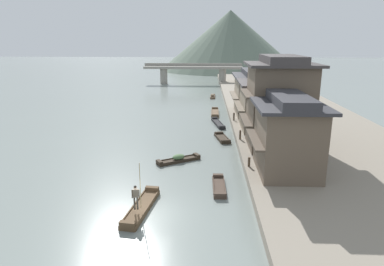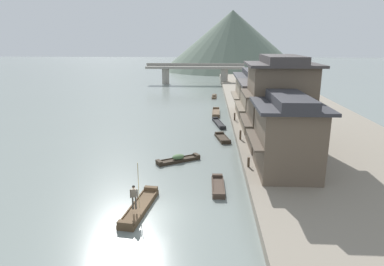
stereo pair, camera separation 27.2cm
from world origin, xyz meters
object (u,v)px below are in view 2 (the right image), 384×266
at_px(house_waterfront_tall, 263,103).
at_px(boatman_person, 134,194).
at_px(boat_foreground_poled, 140,208).
at_px(house_waterfront_second, 279,103).
at_px(mooring_post_dock_mid, 240,135).
at_px(boat_midriver_upstream, 218,187).
at_px(boat_moored_far, 223,138).
at_px(boat_midriver_drifting, 214,96).
at_px(mooring_post_dock_near, 249,162).
at_px(mooring_post_dock_far, 235,117).
at_px(house_waterfront_nearest, 287,135).
at_px(boat_moored_third, 216,113).
at_px(boat_moored_nearest, 178,159).
at_px(stone_bridge, 195,71).
at_px(boat_moored_second, 219,124).
at_px(house_waterfront_narrow, 254,93).

bearing_deg(house_waterfront_tall, boatman_person, -117.77).
relative_size(boat_foreground_poled, house_waterfront_second, 0.62).
bearing_deg(mooring_post_dock_mid, boat_midriver_upstream, -103.12).
xyz_separation_m(boatman_person, boat_moored_far, (6.10, 17.66, -1.42)).
bearing_deg(boat_foreground_poled, boat_midriver_drifting, 83.29).
height_order(mooring_post_dock_near, mooring_post_dock_far, mooring_post_dock_far).
bearing_deg(boatman_person, house_waterfront_tall, 62.23).
bearing_deg(house_waterfront_nearest, boat_foreground_poled, -151.70).
bearing_deg(boat_moored_third, boat_moored_nearest, -100.18).
distance_m(boat_moored_far, house_waterfront_second, 8.30).
bearing_deg(house_waterfront_tall, stone_bridge, 102.11).
xyz_separation_m(boat_moored_second, mooring_post_dock_near, (2.02, -17.10, 0.93)).
bearing_deg(house_waterfront_second, boat_foreground_poled, -131.94).
bearing_deg(boat_moored_nearest, stone_bridge, 91.00).
relative_size(boat_foreground_poled, boat_midriver_upstream, 1.43).
xyz_separation_m(boatman_person, boat_moored_second, (5.85, 24.59, -1.42)).
height_order(boat_moored_far, house_waterfront_tall, house_waterfront_tall).
xyz_separation_m(boat_foreground_poled, boatman_person, (-0.11, -0.89, 1.39)).
xyz_separation_m(boat_moored_third, boat_midriver_upstream, (-0.26, -26.75, -0.02)).
height_order(boatman_person, mooring_post_dock_far, boatman_person).
height_order(boat_moored_third, boat_moored_far, boat_moored_third).
distance_m(boatman_person, boat_moored_far, 18.74).
bearing_deg(house_waterfront_tall, mooring_post_dock_near, -102.75).
height_order(boat_foreground_poled, mooring_post_dock_mid, mooring_post_dock_mid).
height_order(house_waterfront_narrow, mooring_post_dock_mid, house_waterfront_narrow).
height_order(house_waterfront_second, house_waterfront_narrow, house_waterfront_second).
bearing_deg(boat_moored_second, house_waterfront_nearest, -75.16).
distance_m(mooring_post_dock_mid, mooring_post_dock_far, 8.81).
height_order(house_waterfront_nearest, mooring_post_dock_mid, house_waterfront_nearest).
bearing_deg(boat_moored_second, mooring_post_dock_mid, -77.48).
height_order(boat_moored_second, boat_midriver_upstream, boat_moored_second).
height_order(boatman_person, mooring_post_dock_mid, boatman_person).
bearing_deg(boat_foreground_poled, boatman_person, -96.76).
bearing_deg(house_waterfront_tall, boat_midriver_drifting, 101.65).
bearing_deg(house_waterfront_narrow, house_waterfront_nearest, -90.36).
relative_size(boat_moored_second, mooring_post_dock_far, 5.46).
relative_size(boat_moored_far, boat_midriver_drifting, 0.90).
height_order(house_waterfront_nearest, house_waterfront_second, house_waterfront_second).
height_order(boat_moored_far, house_waterfront_narrow, house_waterfront_narrow).
relative_size(boat_moored_nearest, house_waterfront_tall, 0.52).
bearing_deg(boat_midriver_drifting, boat_moored_second, -89.03).
bearing_deg(mooring_post_dock_far, mooring_post_dock_mid, -90.00).
height_order(boat_midriver_upstream, house_waterfront_second, house_waterfront_second).
distance_m(boat_moored_nearest, boat_moored_far, 8.54).
xyz_separation_m(house_waterfront_narrow, mooring_post_dock_near, (-2.90, -21.15, -2.60)).
relative_size(house_waterfront_second, mooring_post_dock_far, 8.92).
distance_m(boat_midriver_upstream, mooring_post_dock_mid, 11.28).
relative_size(boat_foreground_poled, boat_midriver_drifting, 1.28).
height_order(house_waterfront_nearest, mooring_post_dock_far, house_waterfront_nearest).
bearing_deg(mooring_post_dock_far, house_waterfront_tall, -51.67).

